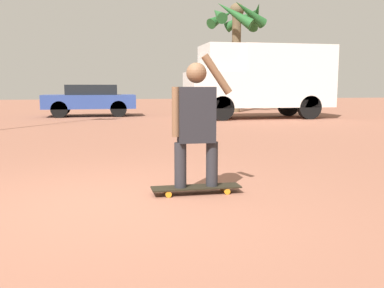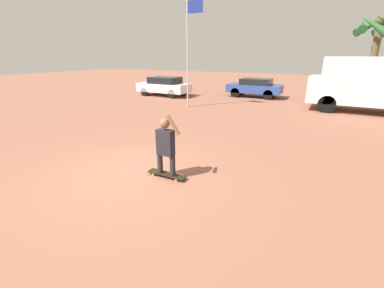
# 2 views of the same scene
# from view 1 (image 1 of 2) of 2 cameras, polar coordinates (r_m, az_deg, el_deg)

# --- Properties ---
(ground_plane) EXTENTS (80.00, 80.00, 0.00)m
(ground_plane) POSITION_cam_1_polar(r_m,az_deg,el_deg) (4.70, -9.76, -7.94)
(ground_plane) COLOR #935B47
(skateboard) EXTENTS (1.06, 0.25, 0.09)m
(skateboard) POSITION_cam_1_polar(r_m,az_deg,el_deg) (5.07, 0.57, -5.83)
(skateboard) COLOR black
(skateboard) RESTS_ON ground_plane
(person_skateboarder) EXTENTS (0.71, 0.23, 1.55)m
(person_skateboarder) POSITION_cam_1_polar(r_m,az_deg,el_deg) (4.94, 0.57, 3.48)
(person_skateboarder) COLOR #28282D
(person_skateboarder) RESTS_ON skateboard
(camper_van) EXTENTS (5.71, 2.21, 2.87)m
(camper_van) POSITION_cam_1_polar(r_m,az_deg,el_deg) (17.51, 9.20, 8.64)
(camper_van) COLOR black
(camper_van) RESTS_ON ground_plane
(parked_car_blue) EXTENTS (3.83, 1.71, 1.34)m
(parked_car_blue) POSITION_cam_1_polar(r_m,az_deg,el_deg) (18.89, -13.44, 5.84)
(parked_car_blue) COLOR black
(parked_car_blue) RESTS_ON ground_plane
(palm_tree_near_van) EXTENTS (2.93, 3.00, 5.35)m
(palm_tree_near_van) POSITION_cam_1_polar(r_m,az_deg,el_deg) (21.59, 5.99, 15.49)
(palm_tree_near_van) COLOR brown
(palm_tree_near_van) RESTS_ON ground_plane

